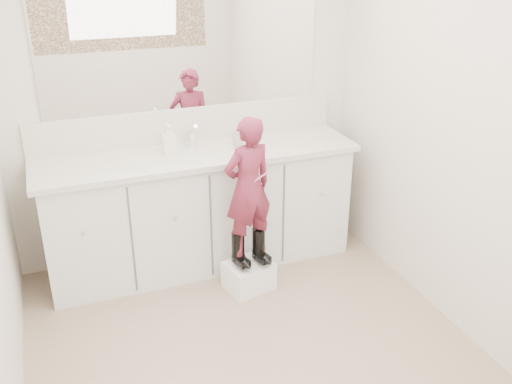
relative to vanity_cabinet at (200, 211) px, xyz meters
name	(u,v)px	position (x,y,z in m)	size (l,w,h in m)	color
floor	(260,362)	(0.00, -1.23, -0.42)	(3.00, 3.00, 0.00)	#8C745C
wall_back	(186,99)	(0.00, 0.27, 0.77)	(2.60, 2.60, 0.00)	beige
wall_front	(456,366)	(0.00, -2.73, 0.77)	(2.60, 2.60, 0.00)	beige
wall_right	(471,142)	(1.30, -1.23, 0.78)	(3.00, 3.00, 0.00)	beige
vanity_cabinet	(200,211)	(0.00, 0.00, 0.00)	(2.20, 0.55, 0.85)	silver
countertop	(198,155)	(0.00, -0.01, 0.45)	(2.28, 0.58, 0.04)	beige
backsplash	(188,124)	(0.00, 0.26, 0.59)	(2.28, 0.03, 0.25)	beige
mirror	(183,38)	(0.00, 0.26, 1.22)	(2.00, 0.02, 1.00)	white
dot_panel	(480,219)	(0.00, -2.71, 1.22)	(2.00, 0.01, 1.20)	#472819
faucet	(192,139)	(0.00, 0.15, 0.52)	(0.08, 0.08, 0.10)	silver
cup	(237,140)	(0.31, 0.03, 0.51)	(0.10, 0.10, 0.09)	beige
soap_bottle	(169,139)	(-0.19, 0.04, 0.57)	(0.09, 0.09, 0.21)	white
step_stool	(249,276)	(0.20, -0.48, -0.33)	(0.31, 0.26, 0.20)	white
boot_left	(238,249)	(0.13, -0.48, -0.10)	(0.09, 0.17, 0.26)	black
boot_right	(259,246)	(0.28, -0.48, -0.10)	(0.09, 0.17, 0.26)	black
toddler	(248,187)	(0.20, -0.48, 0.35)	(0.35, 0.23, 0.96)	#B2365E
toothbrush	(260,178)	(0.27, -0.50, 0.42)	(0.01, 0.01, 0.14)	pink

